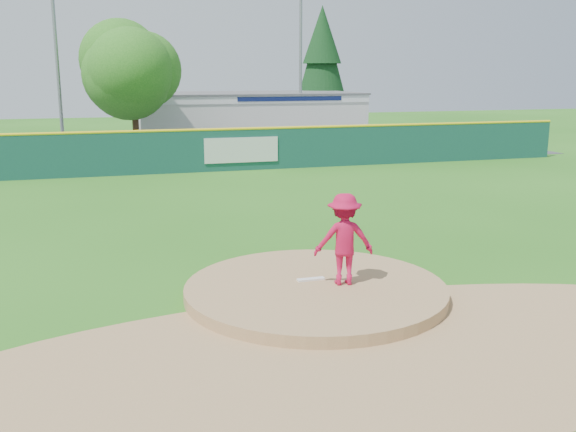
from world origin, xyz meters
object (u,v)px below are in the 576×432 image
object	(u,v)px
pitcher	(344,239)
conifer_tree	(322,61)
light_pole_right	(301,59)
light_pole_left	(56,47)
pool_building_grp	(246,116)
deciduous_tree	(133,74)
van	(288,143)

from	to	relation	value
pitcher	conifer_tree	world-z (taller)	conifer_tree
light_pole_right	light_pole_left	bearing A→B (deg)	-172.41
pool_building_grp	light_pole_left	world-z (taller)	light_pole_left
pool_building_grp	light_pole_left	distance (m)	13.72
deciduous_tree	light_pole_right	world-z (taller)	light_pole_right
pitcher	light_pole_right	xyz separation A→B (m)	(8.41, 29.10, 4.33)
van	pitcher	bearing A→B (deg)	166.57
van	light_pole_right	world-z (taller)	light_pole_right
light_pole_right	pool_building_grp	bearing A→B (deg)	135.05
pitcher	pool_building_grp	world-z (taller)	pool_building_grp
conifer_tree	light_pole_left	bearing A→B (deg)	-154.65
van	light_pole_right	distance (m)	8.57
van	pool_building_grp	size ratio (longest dim) A/B	0.35
van	pool_building_grp	world-z (taller)	pool_building_grp
conifer_tree	light_pole_left	xyz separation A→B (m)	(-19.00, -9.00, 0.51)
light_pole_left	pool_building_grp	bearing A→B (deg)	22.60
pitcher	conifer_tree	size ratio (longest dim) A/B	0.20
van	deciduous_tree	size ratio (longest dim) A/B	0.72
pitcher	conifer_tree	xyz separation A→B (m)	(12.41, 36.10, 4.33)
pitcher	light_pole_left	size ratio (longest dim) A/B	0.18
light_pole_left	light_pole_right	distance (m)	15.14
deciduous_tree	pool_building_grp	bearing A→B (deg)	41.16
van	conifer_tree	size ratio (longest dim) A/B	0.56
pitcher	pool_building_grp	distance (m)	32.55
pool_building_grp	deciduous_tree	bearing A→B (deg)	-138.84
conifer_tree	light_pole_right	distance (m)	8.06
conifer_tree	light_pole_right	bearing A→B (deg)	-119.74
deciduous_tree	light_pole_right	xyz separation A→B (m)	(11.00, 4.00, 0.99)
pitcher	conifer_tree	distance (m)	38.42
conifer_tree	light_pole_left	world-z (taller)	light_pole_left
van	light_pole_right	bearing A→B (deg)	-23.10
van	conifer_tree	distance (m)	15.89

